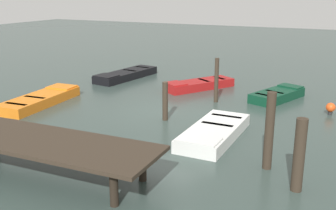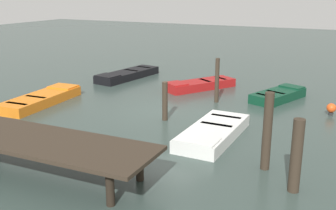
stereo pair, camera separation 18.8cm
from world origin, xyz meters
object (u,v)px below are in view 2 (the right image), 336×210
object	(u,v)px
dock_segment	(41,143)
mooring_piling_far_right	(267,132)
rowboat_orange	(41,99)
rowboat_black	(127,75)
mooring_piling_center	(165,101)
rowboat_red	(200,85)
mooring_piling_far_left	(217,80)
marker_buoy	(331,108)
rowboat_dark_green	(278,95)
rowboat_white	(213,132)
mooring_piling_mid_right	(296,156)

from	to	relation	value
dock_segment	mooring_piling_far_right	distance (m)	5.97
rowboat_orange	rowboat_black	xyz separation A→B (m)	(-0.56, -6.00, -0.00)
dock_segment	mooring_piling_center	world-z (taller)	mooring_piling_center
rowboat_black	mooring_piling_center	world-z (taller)	mooring_piling_center
rowboat_red	mooring_piling_center	world-z (taller)	mooring_piling_center
rowboat_black	mooring_piling_center	xyz separation A→B (m)	(-5.16, 5.63, 0.51)
mooring_piling_far_left	marker_buoy	xyz separation A→B (m)	(-4.64, -0.17, -0.68)
rowboat_dark_green	marker_buoy	bearing A→B (deg)	-100.74
rowboat_orange	mooring_piling_far_left	xyz separation A→B (m)	(-6.60, -3.59, 0.74)
rowboat_orange	mooring_piling_center	bearing A→B (deg)	-90.10
rowboat_white	mooring_piling_far_right	bearing A→B (deg)	53.36
mooring_piling_center	mooring_piling_far_right	bearing A→B (deg)	149.29
rowboat_red	rowboat_black	size ratio (longest dim) A/B	0.85
rowboat_black	rowboat_white	distance (m)	10.00
mooring_piling_center	marker_buoy	distance (m)	6.48
rowboat_white	mooring_piling_far_left	world-z (taller)	mooring_piling_far_left
rowboat_black	mooring_piling_far_right	size ratio (longest dim) A/B	1.99
rowboat_orange	rowboat_black	distance (m)	6.03
rowboat_orange	rowboat_red	xyz separation A→B (m)	(-5.04, -5.53, 0.00)
rowboat_red	rowboat_white	xyz separation A→B (m)	(-2.97, 6.20, -0.00)
mooring_piling_mid_right	mooring_piling_far_left	bearing A→B (deg)	-56.95
rowboat_red	rowboat_dark_green	bearing A→B (deg)	116.64
mooring_piling_far_left	rowboat_orange	bearing A→B (deg)	28.51
dock_segment	marker_buoy	xyz separation A→B (m)	(-6.38, -8.84, -0.57)
rowboat_orange	mooring_piling_far_right	distance (m)	10.36
dock_segment	rowboat_red	size ratio (longest dim) A/B	1.78
rowboat_black	mooring_piling_far_right	distance (m)	12.61
mooring_piling_far_left	mooring_piling_mid_right	bearing A→B (deg)	123.05
rowboat_orange	rowboat_red	distance (m)	7.48
rowboat_orange	rowboat_white	bearing A→B (deg)	-98.57
rowboat_red	mooring_piling_center	distance (m)	5.23
rowboat_white	marker_buoy	xyz separation A→B (m)	(-3.22, -4.42, 0.07)
rowboat_white	mooring_piling_center	size ratio (longest dim) A/B	2.48
rowboat_dark_green	rowboat_black	bearing A→B (deg)	104.65
mooring_piling_far_left	dock_segment	bearing A→B (deg)	78.60
rowboat_dark_green	mooring_piling_far_left	world-z (taller)	mooring_piling_far_left
rowboat_black	mooring_piling_far_left	world-z (taller)	mooring_piling_far_left
dock_segment	rowboat_black	world-z (taller)	dock_segment
dock_segment	marker_buoy	world-z (taller)	dock_segment
rowboat_orange	rowboat_black	world-z (taller)	same
dock_segment	rowboat_white	bearing A→B (deg)	-127.21
rowboat_red	mooring_piling_center	xyz separation A→B (m)	(-0.68, 5.16, 0.51)
rowboat_red	rowboat_black	bearing A→B (deg)	-63.89
rowboat_orange	rowboat_black	bearing A→B (deg)	-9.17
rowboat_orange	mooring_piling_mid_right	bearing A→B (deg)	-109.90
mooring_piling_far_right	rowboat_white	bearing A→B (deg)	-36.80
mooring_piling_center	marker_buoy	xyz separation A→B (m)	(-5.51, -3.39, -0.45)
rowboat_red	mooring_piling_center	size ratio (longest dim) A/B	2.48
rowboat_dark_green	mooring_piling_far_right	xyz separation A→B (m)	(-1.15, 7.37, 0.86)
rowboat_white	marker_buoy	bearing A→B (deg)	144.08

